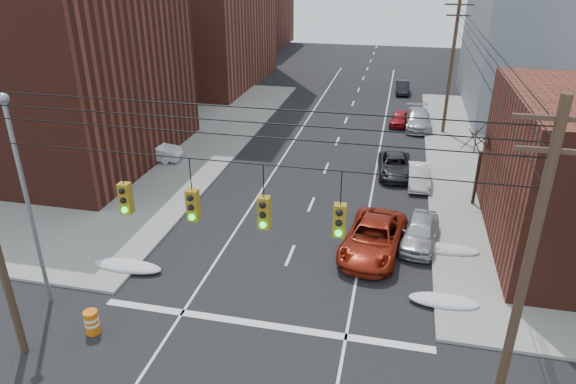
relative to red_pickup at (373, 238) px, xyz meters
The scene contains 23 objects.
sidewalk_nw 33.96m from the red_pickup, 156.12° to the left, with size 40.00×40.00×0.15m, color gray.
building_brick_near 28.05m from the red_pickup, 161.44° to the left, with size 20.00×16.00×13.00m, color #4D2017.
building_brick_far 67.96m from the red_pickup, 116.32° to the left, with size 22.00×18.00×12.00m, color #4D2017.
utility_pole_right 12.23m from the red_pickup, 66.52° to the right, with size 2.20×0.28×11.00m.
utility_pole_far 21.79m from the red_pickup, 77.87° to the left, with size 2.20×0.28×11.00m.
traffic_signals 12.72m from the red_pickup, 110.99° to the right, with size 17.00×0.42×2.02m.
street_light 16.07m from the red_pickup, 151.81° to the right, with size 0.44×0.44×9.32m.
bare_tree 8.85m from the red_pickup, 50.58° to the left, with size 2.09×2.20×4.93m.
snow_nw 12.23m from the red_pickup, 159.59° to the right, with size 3.50×1.08×0.42m, color silver.
snow_ne 5.08m from the red_pickup, 48.23° to the right, with size 3.00×1.08×0.42m, color silver.
snow_east_far 3.49m from the red_pickup, 12.47° to the left, with size 4.00×1.08×0.42m, color silver.
red_pickup is the anchor object (origin of this frame).
parked_car_a 2.70m from the red_pickup, 29.09° to the left, with size 1.73×4.31×1.47m, color #B4B5B9.
parked_car_b 9.49m from the red_pickup, 75.62° to the left, with size 1.37×3.93×1.30m, color silver.
parked_car_c 10.64m from the red_pickup, 85.93° to the left, with size 2.21×4.79×1.33m, color black.
parked_car_d 21.97m from the red_pickup, 83.84° to the left, with size 2.21×5.43×1.58m, color #A6A6AB.
parked_car_e 22.40m from the red_pickup, 88.00° to the left, with size 1.47×3.66×1.25m, color maroon.
parked_car_f 34.18m from the red_pickup, 88.73° to the left, with size 1.43×4.09×1.35m, color black.
lot_car_a 19.14m from the red_pickup, 151.29° to the left, with size 1.58×4.52×1.49m, color silver.
lot_car_b 22.37m from the red_pickup, 151.74° to the left, with size 2.40×5.20×1.45m, color silver.
lot_car_c 25.64m from the red_pickup, 153.53° to the left, with size 1.93×4.75×1.38m, color black.
lot_car_d 23.69m from the red_pickup, 152.64° to the left, with size 1.63×4.04×1.38m, color #B5B6BA.
construction_barrel 13.68m from the red_pickup, 140.44° to the right, with size 0.77×0.77×1.03m.
Camera 1 is at (4.77, -9.77, 13.90)m, focal length 32.00 mm.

